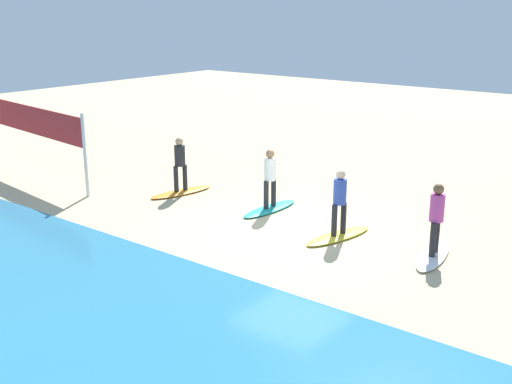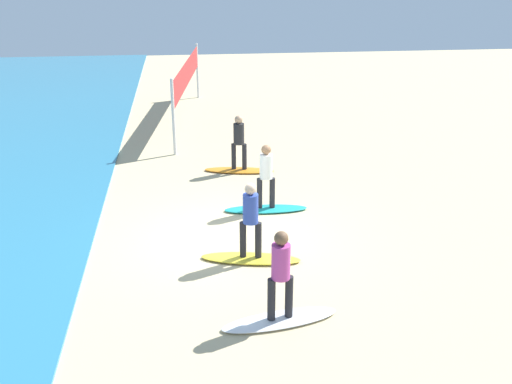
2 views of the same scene
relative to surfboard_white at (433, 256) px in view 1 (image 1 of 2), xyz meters
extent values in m
plane|color=#CCB789|center=(3.44, 0.62, -0.04)|extent=(60.00, 60.00, 0.00)
ellipsoid|color=white|center=(0.00, 0.00, 0.00)|extent=(0.91, 2.16, 0.09)
cylinder|color=#232328|center=(-0.03, 0.16, 0.43)|extent=(0.14, 0.14, 0.78)
cylinder|color=#232328|center=(0.03, -0.16, 0.43)|extent=(0.14, 0.14, 0.78)
cylinder|color=#B74293|center=(0.00, 0.00, 1.14)|extent=(0.32, 0.32, 0.62)
sphere|color=brown|center=(0.00, 0.00, 1.56)|extent=(0.24, 0.24, 0.24)
ellipsoid|color=yellow|center=(2.35, 0.22, 0.00)|extent=(1.00, 2.17, 0.09)
cylinder|color=#232328|center=(2.38, 0.38, 0.43)|extent=(0.14, 0.14, 0.78)
cylinder|color=#232328|center=(2.31, 0.06, 0.43)|extent=(0.14, 0.14, 0.78)
cylinder|color=#334CAD|center=(2.35, 0.22, 1.14)|extent=(0.32, 0.32, 0.62)
sphere|color=beige|center=(2.35, 0.22, 1.56)|extent=(0.24, 0.24, 0.24)
ellipsoid|color=teal|center=(4.97, -0.49, 0.00)|extent=(0.66, 2.13, 0.09)
cylinder|color=#232328|center=(4.98, -0.33, 0.43)|extent=(0.14, 0.14, 0.78)
cylinder|color=#232328|center=(4.97, -0.65, 0.43)|extent=(0.14, 0.14, 0.78)
cylinder|color=white|center=(4.97, -0.49, 1.14)|extent=(0.32, 0.32, 0.62)
sphere|color=#9E704C|center=(4.97, -0.49, 1.56)|extent=(0.24, 0.24, 0.24)
ellipsoid|color=orange|center=(8.07, -0.14, 0.00)|extent=(0.98, 2.17, 0.09)
cylinder|color=#232328|center=(8.10, 0.01, 0.43)|extent=(0.14, 0.14, 0.78)
cylinder|color=#232328|center=(8.04, -0.30, 0.43)|extent=(0.14, 0.14, 0.78)
cylinder|color=#262628|center=(8.07, -0.14, 1.14)|extent=(0.32, 0.32, 0.62)
sphere|color=tan|center=(8.07, -0.14, 1.56)|extent=(0.24, 0.24, 0.24)
cylinder|color=silver|center=(10.07, 1.76, 1.21)|extent=(0.10, 0.10, 2.50)
cube|color=red|center=(14.53, 1.20, 1.85)|extent=(8.93, 1.15, 0.90)
camera|label=1|loc=(-5.03, 12.94, 5.41)|focal=44.44mm
camera|label=2|loc=(-8.61, 1.56, 5.74)|focal=41.27mm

